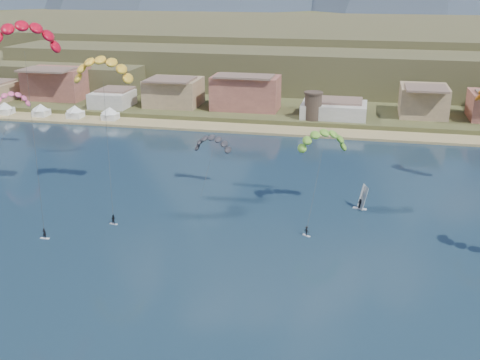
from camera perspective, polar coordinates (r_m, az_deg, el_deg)
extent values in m
plane|color=black|center=(79.37, -5.06, -14.42)|extent=(2400.00, 2400.00, 0.00)
cube|color=tan|center=(175.59, 5.14, 4.79)|extent=(2200.00, 12.00, 0.90)
cube|color=brown|center=(624.71, 10.68, 14.92)|extent=(2200.00, 900.00, 4.00)
cube|color=brown|center=(285.58, 16.39, 11.59)|extent=(320.00, 150.00, 15.00)
cube|color=brown|center=(330.10, 1.65, 13.54)|extent=(380.00, 170.00, 18.00)
cylinder|color=#47382D|center=(181.52, 7.10, 7.06)|extent=(5.20, 5.20, 8.00)
cylinder|color=#47382D|center=(180.67, 7.15, 8.40)|extent=(5.82, 5.82, 0.60)
cube|color=white|center=(208.90, -21.81, 6.23)|extent=(4.50, 4.50, 2.00)
pyramid|color=white|center=(208.32, -21.91, 7.03)|extent=(6.40, 6.40, 2.00)
cube|color=white|center=(202.00, -18.72, 6.19)|extent=(4.50, 4.50, 2.00)
pyramid|color=white|center=(201.39, -18.81, 7.02)|extent=(6.40, 6.40, 2.00)
cube|color=white|center=(196.18, -15.68, 6.12)|extent=(4.50, 4.50, 2.00)
pyramid|color=white|center=(195.56, -15.76, 6.98)|extent=(6.40, 6.40, 2.00)
cube|color=white|center=(190.94, -12.47, 6.04)|extent=(4.50, 4.50, 2.00)
pyramid|color=white|center=(190.30, -12.54, 6.92)|extent=(6.40, 6.40, 2.00)
cube|color=silver|center=(109.58, -18.40, -5.38)|extent=(1.65, 0.52, 0.11)
imported|color=black|center=(109.18, -18.46, -4.91)|extent=(0.70, 0.46, 1.89)
cylinder|color=#262626|center=(110.98, -19.35, 3.65)|extent=(0.05, 0.05, 32.95)
cube|color=silver|center=(112.31, -12.16, -4.18)|extent=(1.61, 0.72, 0.10)
imported|color=black|center=(111.95, -12.19, -3.74)|extent=(0.97, 0.81, 1.79)
cylinder|color=#262626|center=(114.84, -12.68, 3.05)|extent=(0.05, 0.05, 27.29)
cube|color=silver|center=(105.73, 6.47, -5.38)|extent=(1.53, 1.23, 0.10)
imported|color=black|center=(105.35, 6.49, -4.92)|extent=(1.31, 1.17, 1.76)
cylinder|color=#262626|center=(109.39, 7.29, -0.81)|extent=(0.05, 0.05, 17.46)
cylinder|color=#262626|center=(163.41, -21.71, 4.44)|extent=(0.04, 0.04, 13.77)
cylinder|color=#262626|center=(124.86, -3.12, 0.65)|extent=(0.04, 0.04, 11.05)
cube|color=silver|center=(119.24, 11.54, -2.72)|extent=(2.83, 1.49, 0.14)
imported|color=black|center=(118.86, 11.58, -2.25)|extent=(1.09, 0.85, 1.95)
cube|color=white|center=(118.37, 11.84, -1.64)|extent=(1.80, 3.11, 4.66)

